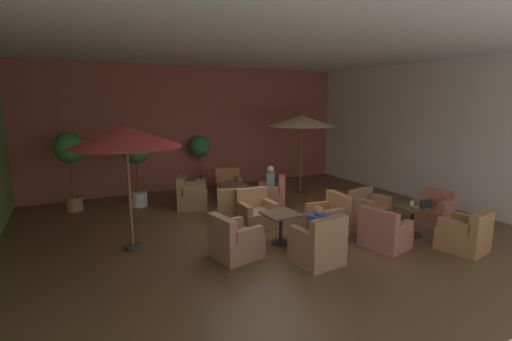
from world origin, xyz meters
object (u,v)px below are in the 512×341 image
(cafe_table_front_right, at_px, (232,189))
(armchair_front_right_west, at_px, (191,196))
(potted_tree_mid_right, at_px, (70,155))
(cafe_table_mid_center, at_px, (281,220))
(armchair_front_left_south, at_px, (465,236))
(potted_tree_left_corner, at_px, (200,151))
(iced_drink_cup, at_px, (412,203))
(cafe_table_front_left, at_px, (413,215))
(armchair_mid_center_east, at_px, (328,220))
(armchair_mid_center_north, at_px, (319,246))
(patio_umbrella_tall_red, at_px, (126,137))
(patron_by_window, at_px, (271,180))
(armchair_front_right_east, at_px, (272,196))
(armchair_mid_center_south, at_px, (256,213))
(patio_umbrella_center_beige, at_px, (302,121))
(patron_blue_shirt, at_px, (318,224))
(open_laptop, at_px, (424,206))
(armchair_front_left_north, at_px, (369,210))
(armchair_front_right_north, at_px, (234,207))
(armchair_mid_center_west, at_px, (234,241))
(armchair_front_left_west, at_px, (434,212))
(armchair_front_right_south, at_px, (228,186))
(armchair_front_left_east, at_px, (384,233))
(potted_tree_mid_left, at_px, (136,156))

(cafe_table_front_right, distance_m, armchair_front_right_west, 1.13)
(potted_tree_mid_right, bearing_deg, cafe_table_mid_center, -50.16)
(armchair_front_left_south, bearing_deg, cafe_table_front_right, 119.70)
(potted_tree_left_corner, height_order, iced_drink_cup, potted_tree_left_corner)
(cafe_table_front_left, height_order, armchair_mid_center_east, armchair_mid_center_east)
(armchair_mid_center_north, relative_size, patio_umbrella_tall_red, 0.38)
(patio_umbrella_tall_red, height_order, patron_by_window, patio_umbrella_tall_red)
(armchair_front_right_east, xyz_separation_m, armchair_mid_center_east, (0.03, -2.43, 0.01))
(armchair_front_right_east, distance_m, armchair_mid_center_south, 1.62)
(patio_umbrella_center_beige, relative_size, iced_drink_cup, 22.42)
(patron_blue_shirt, bearing_deg, open_laptop, 0.51)
(cafe_table_front_left, bearing_deg, open_laptop, -58.01)
(armchair_mid_center_south, height_order, potted_tree_mid_right, potted_tree_mid_right)
(armchair_front_left_south, distance_m, armchair_mid_center_south, 4.32)
(armchair_front_left_south, relative_size, armchair_mid_center_north, 0.96)
(potted_tree_mid_right, bearing_deg, armchair_front_left_north, -34.67)
(cafe_table_mid_center, bearing_deg, armchair_front_left_south, -33.77)
(cafe_table_front_right, height_order, armchair_mid_center_south, armchair_mid_center_south)
(armchair_front_right_north, relative_size, iced_drink_cup, 9.09)
(cafe_table_front_left, distance_m, patron_blue_shirt, 2.72)
(armchair_front_right_west, distance_m, armchair_mid_center_south, 2.34)
(armchair_mid_center_north, height_order, armchair_mid_center_west, armchair_mid_center_north)
(armchair_front_left_west, xyz_separation_m, armchair_front_right_south, (-3.34, 4.65, 0.00))
(armchair_front_left_east, xyz_separation_m, armchair_front_right_north, (-1.95, 3.02, 0.01))
(armchair_front_right_north, bearing_deg, iced_drink_cup, -41.60)
(armchair_front_left_west, relative_size, armchair_front_right_east, 0.79)
(armchair_front_right_south, height_order, patron_blue_shirt, patron_blue_shirt)
(potted_tree_mid_left, height_order, potted_tree_mid_right, potted_tree_mid_right)
(armchair_mid_center_west, xyz_separation_m, patron_blue_shirt, (1.23, -0.90, 0.42))
(armchair_mid_center_west, bearing_deg, patio_umbrella_center_beige, 42.90)
(armchair_mid_center_north, bearing_deg, armchair_mid_center_west, 142.67)
(armchair_front_left_west, height_order, potted_tree_left_corner, potted_tree_left_corner)
(armchair_front_left_south, xyz_separation_m, iced_drink_cup, (-0.14, 1.15, 0.38))
(potted_tree_mid_right, bearing_deg, patio_umbrella_center_beige, -9.01)
(armchair_front_left_west, bearing_deg, cafe_table_mid_center, 170.31)
(potted_tree_left_corner, bearing_deg, patio_umbrella_center_beige, -30.97)
(cafe_table_front_right, relative_size, potted_tree_mid_left, 0.37)
(armchair_mid_center_north, xyz_separation_m, armchair_mid_center_west, (-1.23, 0.94, -0.03))
(cafe_table_front_left, relative_size, patio_umbrella_tall_red, 0.27)
(armchair_front_right_south, bearing_deg, armchair_mid_center_south, -99.85)
(armchair_front_left_east, distance_m, armchair_mid_center_south, 2.86)
(armchair_mid_center_south, height_order, armchair_mid_center_west, armchair_mid_center_south)
(armchair_front_left_north, bearing_deg, armchair_mid_center_south, 158.00)
(cafe_table_front_left, xyz_separation_m, potted_tree_left_corner, (-2.78, 6.05, 0.84))
(armchair_front_right_east, height_order, armchair_front_right_south, armchair_front_right_south)
(patio_umbrella_tall_red, bearing_deg, armchair_mid_center_west, -38.94)
(armchair_mid_center_west, relative_size, potted_tree_left_corner, 0.51)
(armchair_front_right_north, height_order, armchair_front_right_east, armchair_front_right_east)
(cafe_table_front_right, xyz_separation_m, open_laptop, (2.72, -4.01, 0.20))
(armchair_mid_center_east, bearing_deg, armchair_front_left_north, 9.11)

